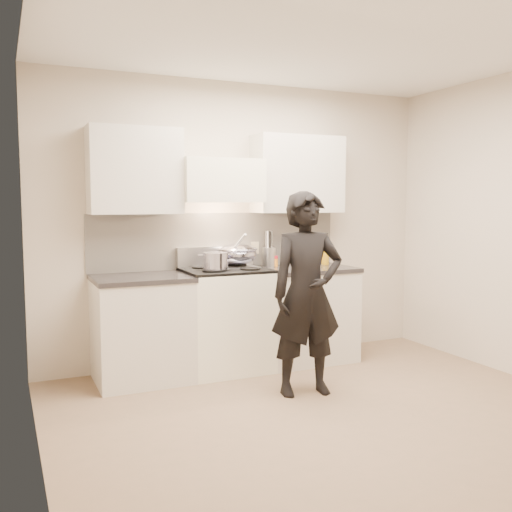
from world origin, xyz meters
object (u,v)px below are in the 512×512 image
Objects in this scene: utensil_crock at (269,255)px; person at (307,294)px; wok at (237,254)px; stove at (226,319)px; counter_right at (304,313)px.

person is (-0.19, -1.11, -0.21)m from utensil_crock.
wok is 0.40m from utensil_crock.
person is at bearing -99.70° from utensil_crock.
stove is 1.04× the size of counter_right.
counter_right is 2.63× the size of utensil_crock.
utensil_crock is at bearing 87.93° from person.
wok is (-0.67, 0.12, 0.60)m from counter_right.
wok is 1.39× the size of utensil_crock.
counter_right is 0.91m from wok.
person is at bearing -118.05° from counter_right.
utensil_crock is (-0.28, 0.23, 0.57)m from counter_right.
counter_right is (0.83, 0.00, -0.01)m from stove.
counter_right is 0.67m from utensil_crock.
person is at bearing -78.72° from wok.
stove reaches higher than counter_right.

